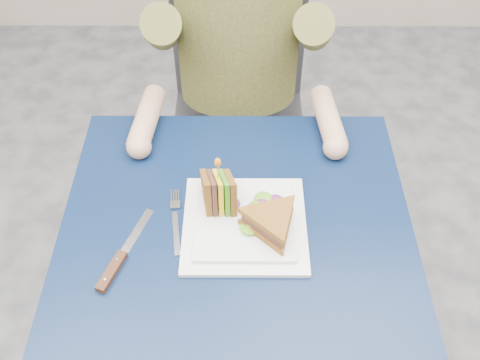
{
  "coord_description": "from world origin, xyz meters",
  "views": [
    {
      "loc": [
        0.01,
        -0.73,
        1.67
      ],
      "look_at": [
        0.01,
        0.06,
        0.82
      ],
      "focal_mm": 42.0,
      "sensor_mm": 36.0,
      "label": 1
    }
  ],
  "objects_px": {
    "sandwich_flat": "(272,222)",
    "fork": "(176,223)",
    "plate": "(245,223)",
    "knife": "(117,264)",
    "chair": "(239,92)",
    "table": "(237,254)",
    "sandwich_upright": "(219,193)",
    "diner": "(238,4)"
  },
  "relations": [
    {
      "from": "sandwich_upright",
      "to": "fork",
      "type": "relative_size",
      "value": 0.82
    },
    {
      "from": "table",
      "to": "fork",
      "type": "relative_size",
      "value": 4.18
    },
    {
      "from": "plate",
      "to": "sandwich_flat",
      "type": "height_order",
      "value": "sandwich_flat"
    },
    {
      "from": "fork",
      "to": "knife",
      "type": "bearing_deg",
      "value": -135.18
    },
    {
      "from": "table",
      "to": "plate",
      "type": "bearing_deg",
      "value": 40.55
    },
    {
      "from": "sandwich_upright",
      "to": "fork",
      "type": "xyz_separation_m",
      "value": [
        -0.09,
        -0.04,
        -0.05
      ]
    },
    {
      "from": "chair",
      "to": "plate",
      "type": "bearing_deg",
      "value": -88.59
    },
    {
      "from": "knife",
      "to": "chair",
      "type": "bearing_deg",
      "value": 73.51
    },
    {
      "from": "plate",
      "to": "sandwich_upright",
      "type": "xyz_separation_m",
      "value": [
        -0.05,
        0.05,
        0.05
      ]
    },
    {
      "from": "fork",
      "to": "chair",
      "type": "bearing_deg",
      "value": 79.48
    },
    {
      "from": "diner",
      "to": "fork",
      "type": "relative_size",
      "value": 4.15
    },
    {
      "from": "sandwich_flat",
      "to": "fork",
      "type": "height_order",
      "value": "sandwich_flat"
    },
    {
      "from": "chair",
      "to": "knife",
      "type": "distance_m",
      "value": 0.86
    },
    {
      "from": "chair",
      "to": "fork",
      "type": "bearing_deg",
      "value": -100.52
    },
    {
      "from": "diner",
      "to": "sandwich_upright",
      "type": "xyz_separation_m",
      "value": [
        -0.04,
        -0.55,
        -0.13
      ]
    },
    {
      "from": "plate",
      "to": "table",
      "type": "bearing_deg",
      "value": -139.45
    },
    {
      "from": "chair",
      "to": "sandwich_upright",
      "type": "height_order",
      "value": "chair"
    },
    {
      "from": "sandwich_flat",
      "to": "chair",
      "type": "bearing_deg",
      "value": 95.67
    },
    {
      "from": "fork",
      "to": "diner",
      "type": "bearing_deg",
      "value": 77.53
    },
    {
      "from": "diner",
      "to": "knife",
      "type": "distance_m",
      "value": 0.75
    },
    {
      "from": "chair",
      "to": "diner",
      "type": "relative_size",
      "value": 1.25
    },
    {
      "from": "table",
      "to": "sandwich_upright",
      "type": "bearing_deg",
      "value": 121.8
    },
    {
      "from": "plate",
      "to": "knife",
      "type": "xyz_separation_m",
      "value": [
        -0.26,
        -0.1,
        -0.0
      ]
    },
    {
      "from": "table",
      "to": "fork",
      "type": "height_order",
      "value": "fork"
    },
    {
      "from": "table",
      "to": "sandwich_upright",
      "type": "relative_size",
      "value": 5.06
    },
    {
      "from": "table",
      "to": "fork",
      "type": "bearing_deg",
      "value": 170.56
    },
    {
      "from": "sandwich_upright",
      "to": "knife",
      "type": "relative_size",
      "value": 0.69
    },
    {
      "from": "diner",
      "to": "sandwich_upright",
      "type": "distance_m",
      "value": 0.56
    },
    {
      "from": "table",
      "to": "sandwich_upright",
      "type": "xyz_separation_m",
      "value": [
        -0.04,
        0.06,
        0.13
      ]
    },
    {
      "from": "chair",
      "to": "fork",
      "type": "height_order",
      "value": "chair"
    },
    {
      "from": "table",
      "to": "knife",
      "type": "height_order",
      "value": "knife"
    },
    {
      "from": "fork",
      "to": "sandwich_upright",
      "type": "bearing_deg",
      "value": 22.54
    },
    {
      "from": "sandwich_flat",
      "to": "knife",
      "type": "relative_size",
      "value": 0.94
    },
    {
      "from": "chair",
      "to": "sandwich_flat",
      "type": "bearing_deg",
      "value": -84.33
    },
    {
      "from": "plate",
      "to": "sandwich_flat",
      "type": "distance_m",
      "value": 0.07
    },
    {
      "from": "table",
      "to": "plate",
      "type": "relative_size",
      "value": 2.88
    },
    {
      "from": "knife",
      "to": "plate",
      "type": "bearing_deg",
      "value": 21.68
    },
    {
      "from": "diner",
      "to": "fork",
      "type": "distance_m",
      "value": 0.63
    },
    {
      "from": "knife",
      "to": "fork",
      "type": "bearing_deg",
      "value": 44.82
    },
    {
      "from": "diner",
      "to": "fork",
      "type": "xyz_separation_m",
      "value": [
        -0.13,
        -0.59,
        -0.18
      ]
    },
    {
      "from": "sandwich_flat",
      "to": "sandwich_upright",
      "type": "height_order",
      "value": "sandwich_upright"
    },
    {
      "from": "chair",
      "to": "diner",
      "type": "height_order",
      "value": "diner"
    }
  ]
}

